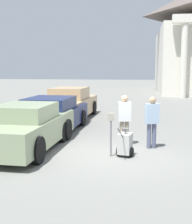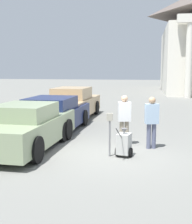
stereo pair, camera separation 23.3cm
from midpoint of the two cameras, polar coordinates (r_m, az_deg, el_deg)
The scene contains 8 objects.
ground_plane at distance 9.51m, azimuth 2.88°, elevation -7.74°, with size 120.00×120.00×0.00m, color slate.
parked_car_sage at distance 10.22m, azimuth -11.85°, elevation -2.75°, with size 2.11×4.77×1.47m.
parked_car_navy at distance 12.74m, azimuth -7.45°, elevation -0.64°, with size 2.18×5.20×1.43m.
parked_car_tan at distance 16.07m, azimuth -3.83°, elevation 1.47°, with size 2.14×5.14×1.60m.
parking_meter at distance 9.10m, azimuth 3.26°, elevation -2.62°, with size 0.18×0.09×1.29m.
person_worker at distance 10.46m, azimuth 5.83°, elevation -0.92°, with size 0.46×0.32×1.69m.
person_supervisor at distance 10.15m, azimuth 10.80°, elevation -1.34°, with size 0.47×0.33×1.68m.
equipment_cart at distance 9.22m, azimuth 5.86°, elevation -5.78°, with size 0.52×1.00×1.00m.
Camera 2 is at (1.16, -9.07, 2.59)m, focal length 50.00 mm.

